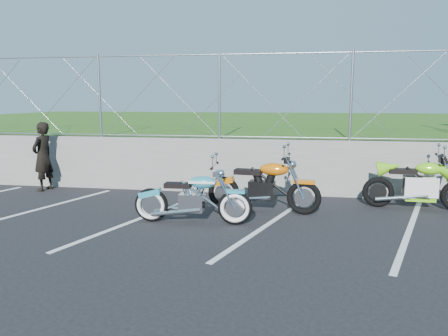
% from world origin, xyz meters
% --- Properties ---
extents(ground, '(90.00, 90.00, 0.00)m').
position_xyz_m(ground, '(0.00, 0.00, 0.00)').
color(ground, black).
rests_on(ground, ground).
extents(retaining_wall, '(30.00, 0.22, 1.30)m').
position_xyz_m(retaining_wall, '(0.00, 3.50, 0.65)').
color(retaining_wall, slate).
rests_on(retaining_wall, ground).
extents(grass_field, '(30.00, 20.00, 1.30)m').
position_xyz_m(grass_field, '(0.00, 13.50, 0.65)').
color(grass_field, '#275215').
rests_on(grass_field, ground).
extents(chain_link_fence, '(28.00, 0.03, 2.00)m').
position_xyz_m(chain_link_fence, '(0.00, 3.50, 2.30)').
color(chain_link_fence, gray).
rests_on(chain_link_fence, retaining_wall).
extents(parking_lines, '(18.29, 4.31, 0.01)m').
position_xyz_m(parking_lines, '(1.20, 1.00, 0.00)').
color(parking_lines, silver).
rests_on(parking_lines, ground).
extents(cruiser_turquoise, '(2.17, 0.69, 1.08)m').
position_xyz_m(cruiser_turquoise, '(1.04, 0.76, 0.43)').
color(cruiser_turquoise, black).
rests_on(cruiser_turquoise, ground).
extents(naked_orange, '(2.30, 0.78, 1.15)m').
position_xyz_m(naked_orange, '(2.22, 1.80, 0.49)').
color(naked_orange, black).
rests_on(naked_orange, ground).
extents(sportbike_green, '(2.15, 0.76, 1.11)m').
position_xyz_m(sportbike_green, '(5.31, 2.54, 0.48)').
color(sportbike_green, black).
rests_on(sportbike_green, ground).
extents(person_standing, '(0.48, 0.66, 1.68)m').
position_xyz_m(person_standing, '(-3.29, 2.95, 0.84)').
color(person_standing, black).
rests_on(person_standing, ground).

